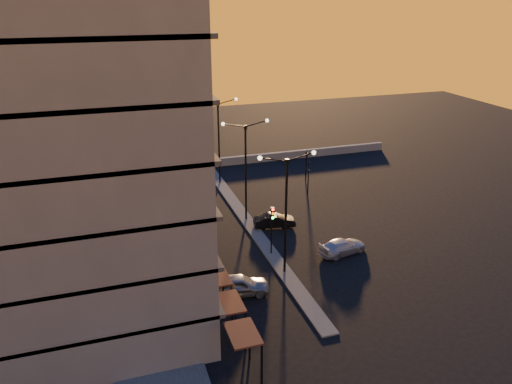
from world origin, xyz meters
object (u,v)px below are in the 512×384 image
Objects in this scene: car_hatchback at (239,285)px; car_sedan at (274,221)px; car_wagon at (343,247)px; traffic_light_main at (272,223)px; streetlamp_mid at (246,163)px.

car_hatchback is 1.14× the size of car_sedan.
car_sedan is at bearing -22.65° from car_hatchback.
car_sedan is 0.89× the size of car_wagon.
car_sedan reaches higher than car_wagon.
traffic_light_main reaches higher than car_sedan.
car_hatchback is at bearing -109.31° from streetlamp_mid.
traffic_light_main is at bearing -31.78° from car_hatchback.
car_hatchback is 1.02× the size of car_wagon.
car_sedan is (6.09, 9.46, -0.11)m from car_hatchback.
car_hatchback is at bearing -131.93° from traffic_light_main.
streetlamp_mid reaches higher than car_wagon.
traffic_light_main is (0.00, -7.13, -2.70)m from streetlamp_mid.
streetlamp_mid is at bearing 51.14° from car_sedan.
streetlamp_mid is 7.62m from traffic_light_main.
car_sedan is at bearing 67.78° from traffic_light_main.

